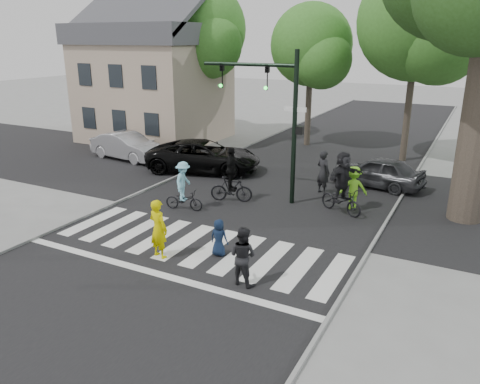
% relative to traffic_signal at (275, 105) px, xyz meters
% --- Properties ---
extents(ground, '(120.00, 120.00, 0.00)m').
position_rel_traffic_signal_xyz_m(ground, '(-0.35, -6.20, -3.90)').
color(ground, gray).
rests_on(ground, ground).
extents(road_stem, '(10.00, 70.00, 0.01)m').
position_rel_traffic_signal_xyz_m(road_stem, '(-0.35, -1.20, -3.90)').
color(road_stem, black).
rests_on(road_stem, ground).
extents(road_cross, '(70.00, 10.00, 0.01)m').
position_rel_traffic_signal_xyz_m(road_cross, '(-0.35, 1.80, -3.89)').
color(road_cross, black).
rests_on(road_cross, ground).
extents(curb_left, '(0.10, 70.00, 0.10)m').
position_rel_traffic_signal_xyz_m(curb_left, '(-5.40, -1.20, -3.85)').
color(curb_left, gray).
rests_on(curb_left, ground).
extents(curb_right, '(0.10, 70.00, 0.10)m').
position_rel_traffic_signal_xyz_m(curb_right, '(4.70, -1.20, -3.85)').
color(curb_right, gray).
rests_on(curb_right, ground).
extents(crosswalk, '(10.00, 3.85, 0.01)m').
position_rel_traffic_signal_xyz_m(crosswalk, '(-0.35, -5.54, -3.89)').
color(crosswalk, silver).
rests_on(crosswalk, ground).
extents(traffic_signal, '(4.45, 0.29, 6.00)m').
position_rel_traffic_signal_xyz_m(traffic_signal, '(0.00, 0.00, 0.00)').
color(traffic_signal, black).
rests_on(traffic_signal, ground).
extents(bg_tree_0, '(5.46, 5.20, 8.97)m').
position_rel_traffic_signal_xyz_m(bg_tree_0, '(-14.09, 9.80, 2.24)').
color(bg_tree_0, brown).
rests_on(bg_tree_0, ground).
extents(bg_tree_1, '(6.09, 5.80, 9.80)m').
position_rel_traffic_signal_xyz_m(bg_tree_1, '(-9.06, 9.28, 2.75)').
color(bg_tree_1, brown).
rests_on(bg_tree_1, ground).
extents(bg_tree_2, '(5.04, 4.80, 8.40)m').
position_rel_traffic_signal_xyz_m(bg_tree_2, '(-2.11, 10.42, 1.88)').
color(bg_tree_2, brown).
rests_on(bg_tree_2, ground).
extents(bg_tree_3, '(6.30, 6.00, 10.20)m').
position_rel_traffic_signal_xyz_m(bg_tree_3, '(3.95, 9.07, 3.04)').
color(bg_tree_3, brown).
rests_on(bg_tree_3, ground).
extents(house, '(8.40, 8.10, 8.82)m').
position_rel_traffic_signal_xyz_m(house, '(-11.85, 7.78, -0.10)').
color(house, tan).
rests_on(house, ground).
extents(pedestrian_woman, '(0.75, 0.57, 1.85)m').
position_rel_traffic_signal_xyz_m(pedestrian_woman, '(-0.93, -6.46, -2.98)').
color(pedestrian_woman, '#DCD000').
rests_on(pedestrian_woman, ground).
extents(pedestrian_child, '(0.59, 0.41, 1.17)m').
position_rel_traffic_signal_xyz_m(pedestrian_child, '(0.64, -5.52, -3.31)').
color(pedestrian_child, '#0F1C35').
rests_on(pedestrian_child, ground).
extents(pedestrian_adult, '(0.88, 0.72, 1.66)m').
position_rel_traffic_signal_xyz_m(pedestrian_adult, '(2.08, -6.74, -3.07)').
color(pedestrian_adult, black).
rests_on(pedestrian_adult, ground).
extents(cyclist_left, '(1.60, 1.08, 1.93)m').
position_rel_traffic_signal_xyz_m(cyclist_left, '(-2.58, -2.68, -3.06)').
color(cyclist_left, black).
rests_on(cyclist_left, ground).
extents(cyclist_mid, '(1.80, 1.14, 2.27)m').
position_rel_traffic_signal_xyz_m(cyclist_mid, '(-1.43, -0.95, -2.97)').
color(cyclist_mid, black).
rests_on(cyclist_mid, ground).
extents(cyclist_right, '(1.99, 1.84, 2.40)m').
position_rel_traffic_signal_xyz_m(cyclist_right, '(2.92, -0.16, -2.83)').
color(cyclist_right, black).
rests_on(cyclist_right, ground).
extents(car_suv, '(6.09, 4.02, 1.56)m').
position_rel_traffic_signal_xyz_m(car_suv, '(-4.84, 2.41, -3.12)').
color(car_suv, black).
rests_on(car_suv, ground).
extents(car_silver, '(4.60, 2.07, 1.47)m').
position_rel_traffic_signal_xyz_m(car_silver, '(-9.90, 2.58, -3.17)').
color(car_silver, '#B3B2B7').
rests_on(car_silver, ground).
extents(car_grey, '(4.28, 2.29, 1.39)m').
position_rel_traffic_signal_xyz_m(car_grey, '(3.40, 3.86, -3.21)').
color(car_grey, '#303134').
rests_on(car_grey, ground).
extents(bystander_hivis, '(1.26, 1.03, 1.70)m').
position_rel_traffic_signal_xyz_m(bystander_hivis, '(3.18, 0.49, -3.05)').
color(bystander_hivis, '#89EE2B').
rests_on(bystander_hivis, ground).
extents(bystander_dark, '(0.82, 0.72, 1.89)m').
position_rel_traffic_signal_xyz_m(bystander_dark, '(1.54, 1.79, -2.96)').
color(bystander_dark, black).
rests_on(bystander_dark, ground).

